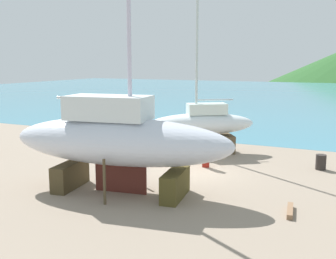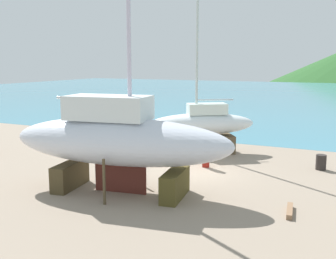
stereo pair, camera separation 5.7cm
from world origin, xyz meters
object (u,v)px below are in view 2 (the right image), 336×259
sailboat_small_center (119,140)px  sailboat_far_slipway (202,124)px  barrel_rust_near (321,162)px  worker (206,152)px  barrel_by_slipway (108,150)px

sailboat_small_center → sailboat_far_slipway: bearing=78.6°
barrel_rust_near → sailboat_small_center: bearing=-134.3°
worker → barrel_rust_near: bearing=-67.4°
sailboat_small_center → barrel_rust_near: bearing=37.3°
sailboat_small_center → sailboat_far_slipway: 9.03m
barrel_rust_near → barrel_by_slipway: size_ratio=0.86×
barrel_rust_near → barrel_by_slipway: barrel_rust_near is taller
worker → barrel_by_slipway: (-6.50, 0.22, -0.55)m
sailboat_small_center → barrel_rust_near: (7.72, 7.92, -1.97)m
barrel_rust_near → barrel_by_slipway: 12.42m
sailboat_small_center → barrel_rust_near: sailboat_small_center is taller
sailboat_far_slipway → sailboat_small_center: bearing=53.5°
sailboat_small_center → worker: 6.24m
sailboat_small_center → sailboat_far_slipway: size_ratio=1.37×
sailboat_small_center → worker: sailboat_small_center is taller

